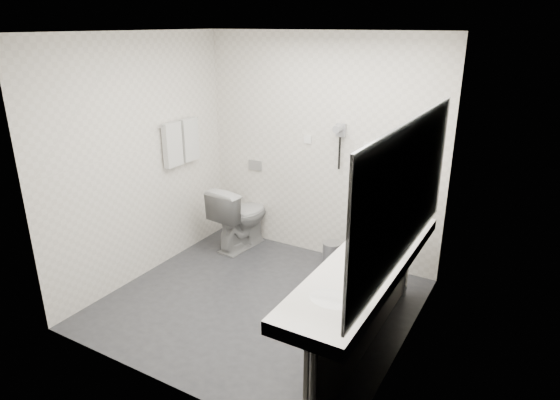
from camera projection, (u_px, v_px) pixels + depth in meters
The scene contains 32 objects.
floor at pixel (259, 303), 4.71m from camera, with size 2.80×2.80×0.00m, color #2E2F34.
ceiling at pixel (254, 32), 3.84m from camera, with size 2.80×2.80×0.00m, color white.
wall_back at pixel (320, 150), 5.33m from camera, with size 2.80×2.80×0.00m, color white.
wall_front at pixel (152, 233), 3.22m from camera, with size 2.80×2.80×0.00m, color white.
wall_left at pixel (141, 160), 4.93m from camera, with size 2.60×2.60×0.00m, color white.
wall_right at pixel (414, 210), 3.62m from camera, with size 2.60×2.60×0.00m, color white.
vanity_counter at pixel (366, 265), 3.74m from camera, with size 0.55×2.20×0.10m, color white.
vanity_panel at pixel (366, 313), 3.88m from camera, with size 0.03×2.15×0.75m, color gray.
vanity_post_near at pixel (312, 396), 3.02m from camera, with size 0.06×0.06×0.75m, color silver.
vanity_post_far at pixel (407, 262), 4.71m from camera, with size 0.06×0.06×0.75m, color silver.
mirror at pixel (407, 192), 3.39m from camera, with size 0.02×2.20×1.05m, color #B2BCC6.
basin_near at pixel (332, 301), 3.20m from camera, with size 0.40×0.31×0.05m, color white.
basin_far at pixel (393, 232), 4.26m from camera, with size 0.40×0.31×0.05m, color white.
faucet_near at pixel (361, 297), 3.08m from camera, with size 0.04×0.04×0.15m, color silver.
faucet_far at pixel (416, 227), 4.13m from camera, with size 0.04×0.04×0.15m, color silver.
soap_bottle_a at pixel (375, 247), 3.81m from camera, with size 0.05×0.05×0.11m, color silver.
soap_bottle_b at pixel (381, 247), 3.82m from camera, with size 0.08×0.08×0.10m, color silver.
soap_bottle_c at pixel (373, 260), 3.60m from camera, with size 0.04×0.04×0.11m, color silver.
glass_left at pixel (399, 251), 3.75m from camera, with size 0.05×0.05×0.10m, color silver.
glass_right at pixel (401, 244), 3.87m from camera, with size 0.06×0.06×0.10m, color silver.
toilet at pixel (241, 216), 5.77m from camera, with size 0.44×0.77×0.78m, color white.
flush_plate at pixel (255, 165), 5.82m from camera, with size 0.18×0.02×0.12m, color #B2B5BA.
pedal_bin at pixel (332, 256), 5.35m from camera, with size 0.20×0.20×0.28m, color #B2B5BA.
bin_lid at pixel (332, 243), 5.29m from camera, with size 0.20×0.20×0.01m, color #B2B5BA.
towel_rail at pixel (179, 122), 5.25m from camera, with size 0.02×0.02×0.62m, color silver.
towel_near at pixel (173, 145), 5.21m from camera, with size 0.07×0.24×0.48m, color silver.
towel_far at pixel (189, 140), 5.43m from camera, with size 0.07×0.24×0.48m, color silver.
dryer_cradle at pixel (341, 130), 5.10m from camera, with size 0.10×0.04×0.14m, color #95959A.
dryer_barrel at pixel (338, 128), 5.04m from camera, with size 0.08×0.08×0.14m, color #95959A.
dryer_cord at pixel (339, 153), 5.18m from camera, with size 0.02×0.02×0.35m, color black.
switch_plate_a at pixel (308, 139), 5.36m from camera, with size 0.09×0.02×0.09m, color white.
switch_plate_b at pixel (368, 147), 5.03m from camera, with size 0.09×0.02×0.09m, color white.
Camera 1 is at (2.21, -3.42, 2.57)m, focal length 30.98 mm.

